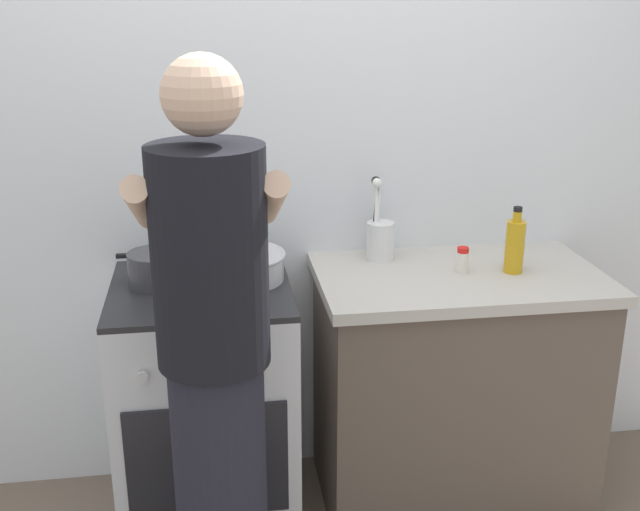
% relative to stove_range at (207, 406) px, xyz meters
% --- Properties ---
extents(back_wall, '(3.20, 0.10, 2.50)m').
position_rel_stove_range_xyz_m(back_wall, '(0.55, 0.35, 0.80)').
color(back_wall, silver).
rests_on(back_wall, ground).
extents(countertop, '(1.00, 0.60, 0.90)m').
position_rel_stove_range_xyz_m(countertop, '(0.90, 0.00, 0.00)').
color(countertop, brown).
rests_on(countertop, ground).
extents(stove_range, '(0.60, 0.62, 0.90)m').
position_rel_stove_range_xyz_m(stove_range, '(0.00, 0.00, 0.00)').
color(stove_range, silver).
rests_on(stove_range, ground).
extents(pot, '(0.26, 0.19, 0.11)m').
position_rel_stove_range_xyz_m(pot, '(-0.14, 0.05, 0.51)').
color(pot, '#38383D').
rests_on(pot, stove_range).
extents(mixing_bowl, '(0.31, 0.31, 0.10)m').
position_rel_stove_range_xyz_m(mixing_bowl, '(0.14, 0.05, 0.50)').
color(mixing_bowl, '#B7B7BC').
rests_on(mixing_bowl, stove_range).
extents(utensil_crock, '(0.10, 0.10, 0.31)m').
position_rel_stove_range_xyz_m(utensil_crock, '(0.65, 0.19, 0.54)').
color(utensil_crock, silver).
rests_on(utensil_crock, countertop).
extents(spice_bottle, '(0.04, 0.04, 0.09)m').
position_rel_stove_range_xyz_m(spice_bottle, '(0.91, 0.01, 0.49)').
color(spice_bottle, silver).
rests_on(spice_bottle, countertop).
extents(oil_bottle, '(0.07, 0.07, 0.24)m').
position_rel_stove_range_xyz_m(oil_bottle, '(1.09, -0.01, 0.55)').
color(oil_bottle, gold).
rests_on(oil_bottle, countertop).
extents(person, '(0.41, 0.50, 1.70)m').
position_rel_stove_range_xyz_m(person, '(0.04, -0.55, 0.41)').
color(person, black).
rests_on(person, ground).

